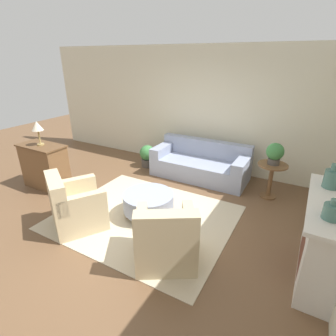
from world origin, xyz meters
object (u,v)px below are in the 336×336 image
object	(u,v)px
dresser	(45,165)
table_lamp	(37,127)
armchair_left	(75,207)
ottoman_table	(148,202)
side_table	(271,175)
potted_plant_on_side_table	(275,153)
vase_mantel_near	(332,178)
potted_plant_floor	(147,155)
armchair_right	(166,240)
vase_mantel_far	(332,211)
couch	(200,165)

from	to	relation	value
dresser	table_lamp	size ratio (longest dim) A/B	2.04
armchair_left	ottoman_table	world-z (taller)	armchair_left
dresser	table_lamp	xyz separation A→B (m)	(0.00, 0.00, 0.81)
side_table	dresser	size ratio (longest dim) A/B	0.70
ottoman_table	dresser	distance (m)	2.49
armchair_left	potted_plant_on_side_table	world-z (taller)	potted_plant_on_side_table
potted_plant_on_side_table	vase_mantel_near	bearing A→B (deg)	-57.78
ottoman_table	potted_plant_on_side_table	xyz separation A→B (m)	(1.67, 1.71, 0.64)
potted_plant_floor	armchair_right	bearing A→B (deg)	-52.44
vase_mantel_far	potted_plant_floor	world-z (taller)	vase_mantel_far
potted_plant_on_side_table	couch	bearing A→B (deg)	171.84
dresser	potted_plant_on_side_table	world-z (taller)	potted_plant_on_side_table
couch	ottoman_table	world-z (taller)	couch
table_lamp	vase_mantel_far	bearing A→B (deg)	-3.72
armchair_right	ottoman_table	bearing A→B (deg)	134.86
armchair_right	potted_plant_floor	size ratio (longest dim) A/B	1.94
potted_plant_on_side_table	armchair_left	bearing A→B (deg)	-135.23
armchair_right	table_lamp	xyz separation A→B (m)	(-3.27, 0.71, 0.93)
potted_plant_on_side_table	table_lamp	world-z (taller)	table_lamp
ottoman_table	side_table	xyz separation A→B (m)	(1.67, 1.71, 0.19)
dresser	table_lamp	world-z (taller)	table_lamp
vase_mantel_near	table_lamp	bearing A→B (deg)	-174.62
potted_plant_on_side_table	table_lamp	bearing A→B (deg)	-156.44
vase_mantel_near	couch	bearing A→B (deg)	146.76
side_table	potted_plant_on_side_table	distance (m)	0.44
armchair_right	potted_plant_floor	bearing A→B (deg)	127.56
couch	ottoman_table	distance (m)	1.94
couch	vase_mantel_near	distance (m)	2.97
ottoman_table	vase_mantel_far	distance (m)	2.68
armchair_left	side_table	xyz separation A→B (m)	(2.53, 2.51, 0.12)
side_table	potted_plant_floor	size ratio (longest dim) A/B	1.28
ottoman_table	potted_plant_floor	size ratio (longest dim) A/B	1.58
couch	dresser	xyz separation A→B (m)	(-2.61, -2.03, 0.18)
couch	vase_mantel_far	distance (m)	3.44
potted_plant_on_side_table	potted_plant_floor	size ratio (longest dim) A/B	0.76
couch	armchair_right	size ratio (longest dim) A/B	2.01
armchair_left	dresser	xyz separation A→B (m)	(-1.61, 0.71, 0.12)
potted_plant_on_side_table	table_lamp	size ratio (longest dim) A/B	0.85
couch	ottoman_table	bearing A→B (deg)	-94.05
armchair_right	vase_mantel_far	distance (m)	1.91
couch	vase_mantel_far	world-z (taller)	vase_mantel_far
potted_plant_floor	side_table	bearing A→B (deg)	-2.96
dresser	side_table	bearing A→B (deg)	23.56
ottoman_table	side_table	bearing A→B (deg)	45.69
couch	potted_plant_floor	distance (m)	1.39
potted_plant_on_side_table	potted_plant_floor	xyz separation A→B (m)	(-2.92, 0.15, -0.63)
side_table	ottoman_table	bearing A→B (deg)	-134.31
potted_plant_floor	vase_mantel_near	bearing A→B (deg)	-21.58
ottoman_table	potted_plant_on_side_table	world-z (taller)	potted_plant_on_side_table
armchair_left	table_lamp	xyz separation A→B (m)	(-1.61, 0.71, 0.93)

